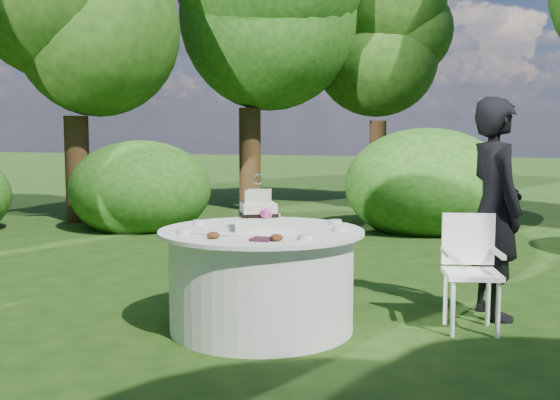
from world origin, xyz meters
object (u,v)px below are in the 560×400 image
at_px(cake, 259,215).
at_px(chair, 470,262).
at_px(table, 262,279).
at_px(guest, 495,208).
at_px(napkins, 262,239).

distance_m(cake, chair, 1.66).
distance_m(table, chair, 1.60).
bearing_deg(table, guest, 29.61).
height_order(napkins, cake, cake).
height_order(table, cake, cake).
xyz_separation_m(napkins, cake, (-0.20, 0.47, 0.10)).
bearing_deg(cake, chair, 19.88).
bearing_deg(napkins, table, 111.36).
height_order(cake, chair, cake).
relative_size(napkins, table, 0.09).
bearing_deg(cake, table, 52.17).
relative_size(napkins, guest, 0.08).
distance_m(napkins, cake, 0.52).
relative_size(table, chair, 1.77).
bearing_deg(chair, napkins, -142.35).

